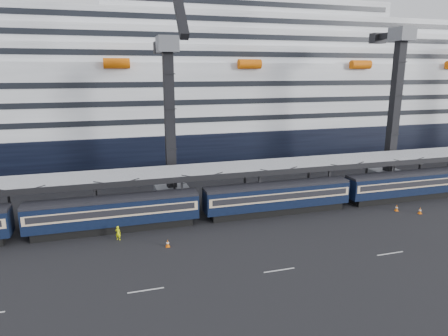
{
  "coord_description": "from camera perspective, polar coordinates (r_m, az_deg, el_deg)",
  "views": [
    {
      "loc": [
        -28.26,
        -34.25,
        17.66
      ],
      "look_at": [
        -15.08,
        10.0,
        6.4
      ],
      "focal_mm": 32.0,
      "sensor_mm": 36.0,
      "label": 1
    }
  ],
  "objects": [
    {
      "name": "cruise_ship",
      "position": [
        84.89,
        2.16,
        10.1
      ],
      "size": [
        214.09,
        28.84,
        34.0
      ],
      "color": "black",
      "rests_on": "ground"
    },
    {
      "name": "crane_dark_near",
      "position": [
        53.79,
        -7.72,
        7.46
      ],
      "size": [
        4.5,
        17.75,
        35.08
      ],
      "color": "#53555B",
      "rests_on": "ground"
    },
    {
      "name": "worker",
      "position": [
        44.69,
        -14.9,
        -8.95
      ],
      "size": [
        0.69,
        0.62,
        1.59
      ],
      "primitive_type": "imported",
      "rotation": [
        0.0,
        0.0,
        2.62
      ],
      "color": "#E9F80D",
      "rests_on": "ground"
    },
    {
      "name": "ground",
      "position": [
        47.79,
        21.51,
        -8.99
      ],
      "size": [
        260.0,
        260.0,
        0.0
      ],
      "primitive_type": "plane",
      "color": "black",
      "rests_on": "ground"
    },
    {
      "name": "canopy",
      "position": [
        57.28,
        13.44,
        0.81
      ],
      "size": [
        130.0,
        6.25,
        5.53
      ],
      "color": "gray",
      "rests_on": "ground"
    },
    {
      "name": "train",
      "position": [
        52.48,
        11.01,
        -3.69
      ],
      "size": [
        133.05,
        3.0,
        4.05
      ],
      "color": "black",
      "rests_on": "ground"
    },
    {
      "name": "traffic_cone_e",
      "position": [
        56.66,
        26.21,
        -5.46
      ],
      "size": [
        0.44,
        0.44,
        0.87
      ],
      "color": "#E55F07",
      "rests_on": "ground"
    },
    {
      "name": "traffic_cone_c",
      "position": [
        42.18,
        -8.05,
        -10.57
      ],
      "size": [
        0.42,
        0.42,
        0.83
      ],
      "color": "#E55F07",
      "rests_on": "ground"
    },
    {
      "name": "traffic_cone_d",
      "position": [
        56.52,
        23.43,
        -5.23
      ],
      "size": [
        0.43,
        0.43,
        0.85
      ],
      "color": "#E55F07",
      "rests_on": "ground"
    },
    {
      "name": "crane_dark_mid",
      "position": [
        67.65,
        23.52,
        8.94
      ],
      "size": [
        4.5,
        18.24,
        39.64
      ],
      "color": "#53555B",
      "rests_on": "ground"
    }
  ]
}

